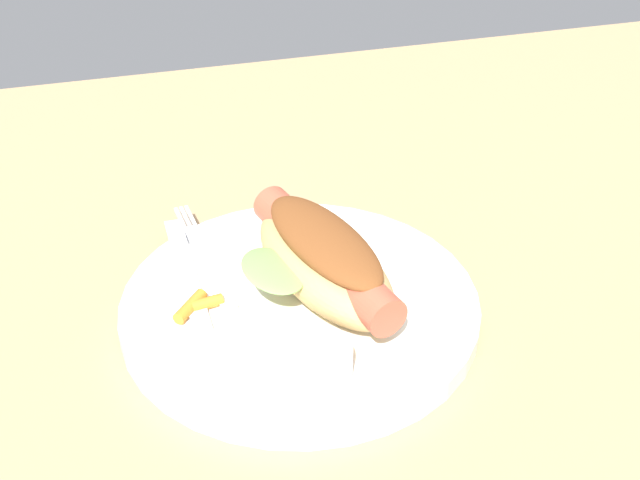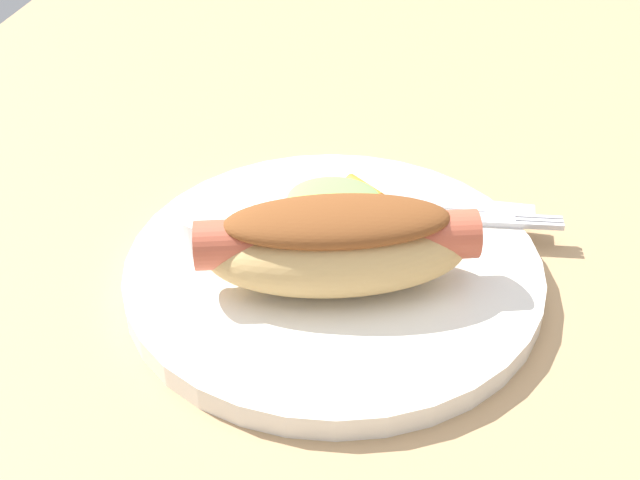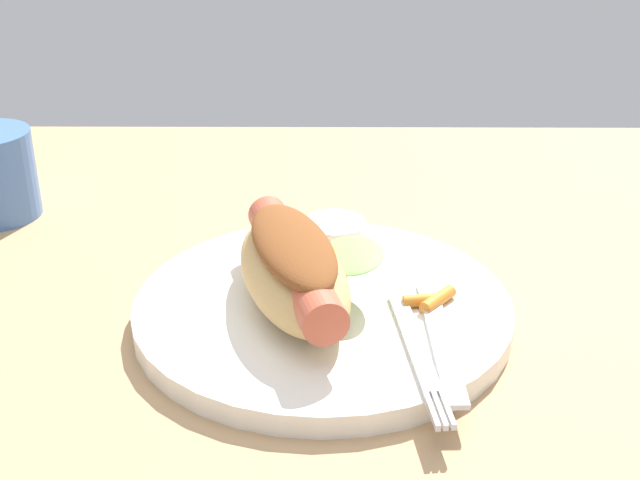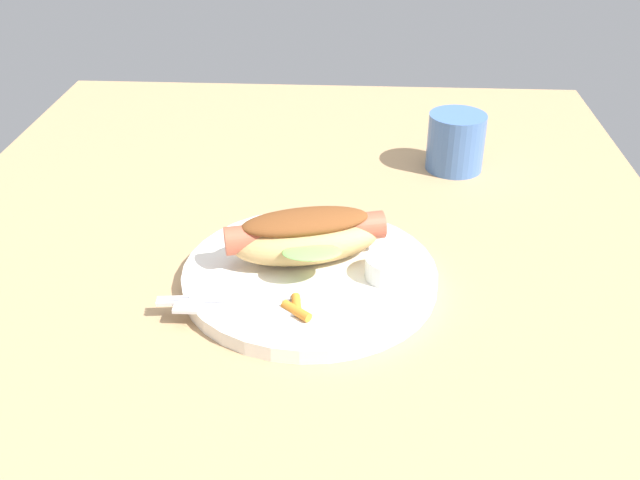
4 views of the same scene
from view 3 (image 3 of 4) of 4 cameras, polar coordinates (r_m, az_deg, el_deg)
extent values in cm
cube|color=tan|center=(60.32, -3.12, -7.05)|extent=(120.00, 90.00, 1.80)
cylinder|color=white|center=(61.13, 0.18, -4.64)|extent=(26.65, 26.65, 1.60)
ellipsoid|color=tan|center=(59.10, -1.78, -2.24)|extent=(10.78, 17.05, 4.80)
cylinder|color=#C1563D|center=(58.71, -1.79, -1.52)|extent=(7.44, 17.05, 2.99)
ellipsoid|color=brown|center=(58.10, -1.81, -0.34)|extent=(8.51, 14.31, 2.05)
ellipsoid|color=#7FC65B|center=(59.49, 2.12, -1.01)|extent=(5.10, 6.47, 1.24)
cylinder|color=white|center=(67.40, 0.98, 0.33)|extent=(4.90, 4.90, 2.35)
cube|color=silver|center=(56.16, 6.20, -6.66)|extent=(2.50, 11.57, 0.40)
cube|color=silver|center=(50.20, 7.43, -11.18)|extent=(0.66, 3.21, 0.40)
cube|color=silver|center=(50.30, 7.94, -11.14)|extent=(0.66, 3.21, 0.40)
cube|color=silver|center=(50.40, 8.44, -11.09)|extent=(0.66, 3.21, 0.40)
cube|color=silver|center=(56.55, 8.00, -6.54)|extent=(1.73, 14.49, 0.36)
cylinder|color=orange|center=(60.39, 7.82, -3.94)|extent=(2.82, 3.11, 0.94)
cylinder|color=orange|center=(60.16, 6.65, -4.01)|extent=(2.44, 1.24, 0.90)
camera|label=1|loc=(1.05, 8.07, 31.88)|focal=50.39mm
camera|label=2|loc=(0.61, -46.09, 21.02)|focal=46.95mm
camera|label=4|loc=(0.86, 54.06, 23.91)|focal=40.92mm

